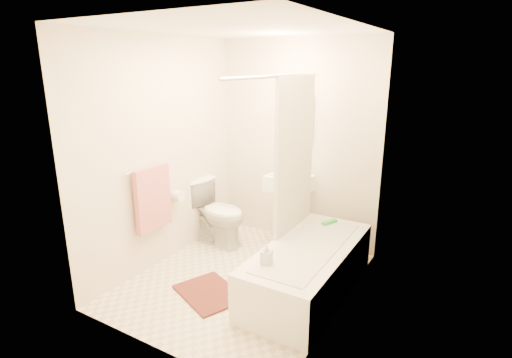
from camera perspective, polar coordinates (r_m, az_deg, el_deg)
The scene contains 17 objects.
floor at distance 4.18m, azimuth -1.81°, elevation -14.15°, with size 2.40×2.40×0.00m, color beige.
ceiling at distance 3.62m, azimuth -2.16°, elevation 20.80°, with size 2.40×2.40×0.00m, color white.
wall_back at distance 4.75m, azimuth 5.88°, elevation 5.04°, with size 2.00×0.02×2.40m, color beige.
wall_left at distance 4.33m, azimuth -13.21°, elevation 3.62°, with size 0.02×2.40×2.40m, color beige.
wall_right at distance 3.31m, azimuth 12.80°, elevation -0.13°, with size 0.02×2.40×2.40m, color beige.
mirror at distance 4.69m, azimuth 5.88°, elevation 8.61°, with size 0.40×0.03×0.55m, color white.
curtain_rod at distance 3.55m, azimuth 3.03°, elevation 14.42°, with size 0.03×0.03×1.70m, color silver.
shower_curtain at distance 4.00m, azimuth 5.54°, elevation 3.27°, with size 0.04×0.80×1.55m, color silver.
towel_bar at distance 4.15m, azimuth -15.09°, elevation 1.55°, with size 0.02×0.02×0.60m, color silver.
towel at distance 4.22m, azimuth -14.49°, elevation -2.71°, with size 0.06×0.45×0.66m, color #CC7266.
toilet_paper at distance 4.50m, azimuth -11.12°, elevation -2.40°, with size 0.12×0.12×0.11m, color white.
toilet at distance 4.84m, azimuth -5.58°, elevation -4.81°, with size 0.44×0.78×0.77m, color white.
sink at distance 4.71m, azimuth 4.77°, elevation -4.15°, with size 0.49×0.39×0.96m, color white, non-canonical shape.
bathtub at distance 3.92m, azimuth 7.49°, elevation -12.60°, with size 0.72×1.64×0.46m, color white, non-canonical shape.
bath_mat at distance 3.97m, azimuth -6.70°, elevation -15.84°, with size 0.63×0.47×0.02m, color #4B261F.
soap_bottle at distance 3.43m, azimuth 1.53°, elevation -10.75°, with size 0.08×0.09×0.18m, color white.
scrub_brush at distance 4.34m, azimuth 10.43°, elevation -6.12°, with size 0.06×0.19×0.04m, color green.
Camera 1 is at (1.95, -3.04, 2.10)m, focal length 28.00 mm.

